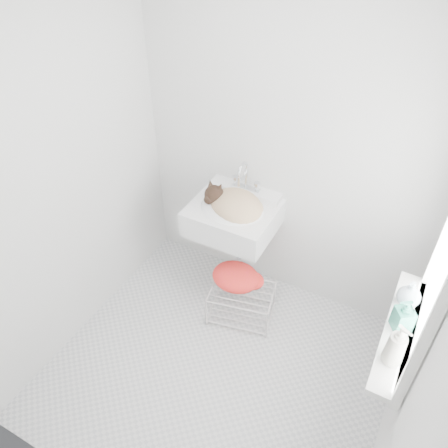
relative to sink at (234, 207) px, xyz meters
The scene contains 15 objects.
floor 1.16m from the sink, 70.08° to the right, with size 2.20×2.00×0.02m, color silver.
back_wall 0.55m from the sink, 44.11° to the left, with size 2.20×0.02×2.50m, color silver.
right_wall 1.61m from the sink, 28.41° to the right, with size 0.02×2.00×2.50m, color silver.
left_wall 1.18m from the sink, 138.34° to the right, with size 0.02×2.00×2.50m, color silver.
window_glass 1.54m from the sink, 21.75° to the right, with size 0.01×0.80×1.00m, color white.
window_frame 1.53m from the sink, 21.98° to the right, with size 0.04×0.90×1.10m, color white.
windowsill 1.39m from the sink, 22.90° to the right, with size 0.16×0.88×0.04m, color white.
sink is the anchor object (origin of this frame).
faucet 0.23m from the sink, 90.00° to the left, with size 0.22×0.16×0.22m, color silver, non-canonical shape.
cat 0.05m from the sink, 51.90° to the right, with size 0.46×0.41×0.26m.
wire_rack 0.76m from the sink, 49.31° to the right, with size 0.46×0.32×0.28m, color silver.
towel 0.59m from the sink, 57.01° to the right, with size 0.37×0.26×0.15m, color #DA3E00.
bottle_a 1.48m from the sink, 31.22° to the right, with size 0.09×0.09×0.22m, color beige.
bottle_b 1.38m from the sink, 22.95° to the right, with size 0.09×0.09×0.20m, color #2B7F6A.
bottle_c 1.32m from the sink, 15.35° to the right, with size 0.13×0.13×0.17m, color white.
Camera 1 is at (0.87, -1.55, 2.78)m, focal length 35.66 mm.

